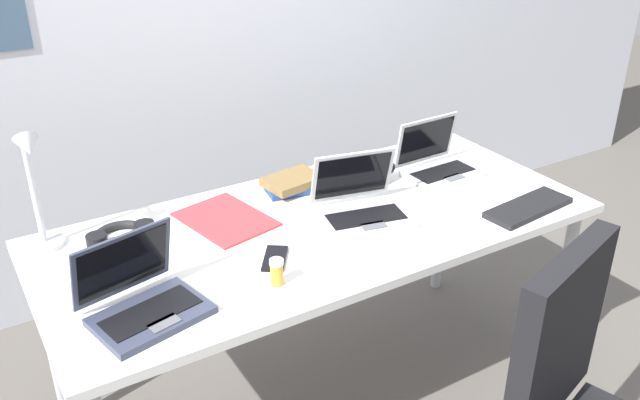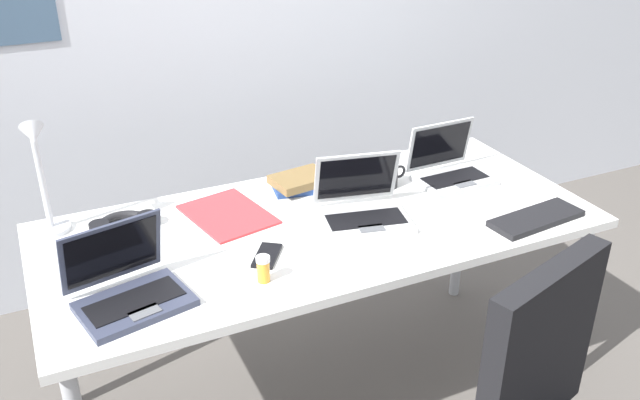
{
  "view_description": "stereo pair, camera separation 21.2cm",
  "coord_description": "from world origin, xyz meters",
  "px_view_note": "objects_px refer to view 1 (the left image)",
  "views": [
    {
      "loc": [
        -1.01,
        -1.67,
        1.81
      ],
      "look_at": [
        0.0,
        0.0,
        0.82
      ],
      "focal_mm": 38.27,
      "sensor_mm": 36.0,
      "label": 1
    },
    {
      "loc": [
        -0.82,
        -1.77,
        1.81
      ],
      "look_at": [
        0.0,
        0.0,
        0.82
      ],
      "focal_mm": 38.27,
      "sensor_mm": 36.0,
      "label": 2
    }
  ],
  "objects_px": {
    "laptop_front_left": "(142,299)",
    "external_keyboard": "(528,207)",
    "pill_bottle": "(277,272)",
    "paper_folder_far_corner": "(226,219)",
    "computer_mouse": "(91,271)",
    "laptop_center": "(362,206)",
    "laptop_near_mouse": "(437,163)",
    "book_stack": "(293,183)",
    "cell_phone": "(275,258)",
    "headphones": "(121,236)",
    "coffee_mug": "(379,172)",
    "desk_lamp": "(35,192)"
  },
  "relations": [
    {
      "from": "laptop_near_mouse",
      "to": "headphones",
      "type": "xyz_separation_m",
      "value": [
        -1.16,
        0.13,
        -0.03
      ]
    },
    {
      "from": "laptop_center",
      "to": "coffee_mug",
      "type": "bearing_deg",
      "value": 42.57
    },
    {
      "from": "laptop_center",
      "to": "laptop_front_left",
      "type": "relative_size",
      "value": 1.0
    },
    {
      "from": "pill_bottle",
      "to": "paper_folder_far_corner",
      "type": "height_order",
      "value": "pill_bottle"
    },
    {
      "from": "computer_mouse",
      "to": "book_stack",
      "type": "bearing_deg",
      "value": 37.75
    },
    {
      "from": "laptop_center",
      "to": "computer_mouse",
      "type": "relative_size",
      "value": 3.44
    },
    {
      "from": "headphones",
      "to": "pill_bottle",
      "type": "relative_size",
      "value": 2.71
    },
    {
      "from": "book_stack",
      "to": "computer_mouse",
      "type": "bearing_deg",
      "value": -165.95
    },
    {
      "from": "external_keyboard",
      "to": "coffee_mug",
      "type": "xyz_separation_m",
      "value": [
        -0.31,
        0.43,
        0.03
      ]
    },
    {
      "from": "laptop_center",
      "to": "laptop_near_mouse",
      "type": "xyz_separation_m",
      "value": [
        0.44,
        0.14,
        -0.0
      ]
    },
    {
      "from": "desk_lamp",
      "to": "paper_folder_far_corner",
      "type": "bearing_deg",
      "value": -11.16
    },
    {
      "from": "laptop_front_left",
      "to": "computer_mouse",
      "type": "distance_m",
      "value": 0.26
    },
    {
      "from": "pill_bottle",
      "to": "book_stack",
      "type": "relative_size",
      "value": 0.37
    },
    {
      "from": "laptop_near_mouse",
      "to": "external_keyboard",
      "type": "xyz_separation_m",
      "value": [
        0.07,
        -0.39,
        -0.03
      ]
    },
    {
      "from": "external_keyboard",
      "to": "computer_mouse",
      "type": "bearing_deg",
      "value": 159.34
    },
    {
      "from": "laptop_center",
      "to": "book_stack",
      "type": "xyz_separation_m",
      "value": [
        -0.1,
        0.3,
        -0.02
      ]
    },
    {
      "from": "laptop_center",
      "to": "laptop_front_left",
      "type": "distance_m",
      "value": 0.8
    },
    {
      "from": "coffee_mug",
      "to": "book_stack",
      "type": "bearing_deg",
      "value": 159.15
    },
    {
      "from": "external_keyboard",
      "to": "cell_phone",
      "type": "relative_size",
      "value": 2.43
    },
    {
      "from": "laptop_near_mouse",
      "to": "computer_mouse",
      "type": "bearing_deg",
      "value": -178.62
    },
    {
      "from": "desk_lamp",
      "to": "laptop_center",
      "type": "bearing_deg",
      "value": -18.87
    },
    {
      "from": "desk_lamp",
      "to": "laptop_near_mouse",
      "type": "xyz_separation_m",
      "value": [
        1.37,
        -0.18,
        -0.16
      ]
    },
    {
      "from": "laptop_front_left",
      "to": "laptop_center",
      "type": "bearing_deg",
      "value": 10.24
    },
    {
      "from": "book_stack",
      "to": "paper_folder_far_corner",
      "type": "height_order",
      "value": "book_stack"
    },
    {
      "from": "laptop_near_mouse",
      "to": "external_keyboard",
      "type": "distance_m",
      "value": 0.4
    },
    {
      "from": "headphones",
      "to": "book_stack",
      "type": "bearing_deg",
      "value": 3.11
    },
    {
      "from": "laptop_front_left",
      "to": "headphones",
      "type": "bearing_deg",
      "value": 81.31
    },
    {
      "from": "desk_lamp",
      "to": "book_stack",
      "type": "bearing_deg",
      "value": -1.55
    },
    {
      "from": "laptop_center",
      "to": "book_stack",
      "type": "height_order",
      "value": "laptop_center"
    },
    {
      "from": "laptop_center",
      "to": "computer_mouse",
      "type": "distance_m",
      "value": 0.86
    },
    {
      "from": "pill_bottle",
      "to": "headphones",
      "type": "bearing_deg",
      "value": 122.75
    },
    {
      "from": "desk_lamp",
      "to": "cell_phone",
      "type": "xyz_separation_m",
      "value": [
        0.56,
        -0.41,
        -0.19
      ]
    },
    {
      "from": "headphones",
      "to": "paper_folder_far_corner",
      "type": "distance_m",
      "value": 0.33
    },
    {
      "from": "laptop_center",
      "to": "headphones",
      "type": "xyz_separation_m",
      "value": [
        -0.72,
        0.26,
        -0.03
      ]
    },
    {
      "from": "computer_mouse",
      "to": "pill_bottle",
      "type": "xyz_separation_m",
      "value": [
        0.43,
        -0.31,
        0.02
      ]
    },
    {
      "from": "laptop_front_left",
      "to": "external_keyboard",
      "type": "distance_m",
      "value": 1.3
    },
    {
      "from": "paper_folder_far_corner",
      "to": "coffee_mug",
      "type": "height_order",
      "value": "coffee_mug"
    },
    {
      "from": "laptop_front_left",
      "to": "computer_mouse",
      "type": "height_order",
      "value": "laptop_front_left"
    },
    {
      "from": "cell_phone",
      "to": "headphones",
      "type": "relative_size",
      "value": 0.64
    },
    {
      "from": "desk_lamp",
      "to": "headphones",
      "type": "distance_m",
      "value": 0.28
    },
    {
      "from": "laptop_near_mouse",
      "to": "paper_folder_far_corner",
      "type": "relative_size",
      "value": 0.89
    },
    {
      "from": "laptop_front_left",
      "to": "book_stack",
      "type": "distance_m",
      "value": 0.82
    },
    {
      "from": "pill_bottle",
      "to": "paper_folder_far_corner",
      "type": "xyz_separation_m",
      "value": [
        0.03,
        0.42,
        -0.04
      ]
    },
    {
      "from": "external_keyboard",
      "to": "computer_mouse",
      "type": "distance_m",
      "value": 1.41
    },
    {
      "from": "external_keyboard",
      "to": "paper_folder_far_corner",
      "type": "distance_m",
      "value": 1.01
    },
    {
      "from": "laptop_center",
      "to": "external_keyboard",
      "type": "bearing_deg",
      "value": -26.17
    },
    {
      "from": "laptop_front_left",
      "to": "paper_folder_far_corner",
      "type": "bearing_deg",
      "value": 42.21
    },
    {
      "from": "pill_bottle",
      "to": "laptop_near_mouse",
      "type": "bearing_deg",
      "value": 21.62
    },
    {
      "from": "pill_bottle",
      "to": "paper_folder_far_corner",
      "type": "relative_size",
      "value": 0.25
    },
    {
      "from": "computer_mouse",
      "to": "external_keyboard",
      "type": "bearing_deg",
      "value": 9.08
    }
  ]
}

